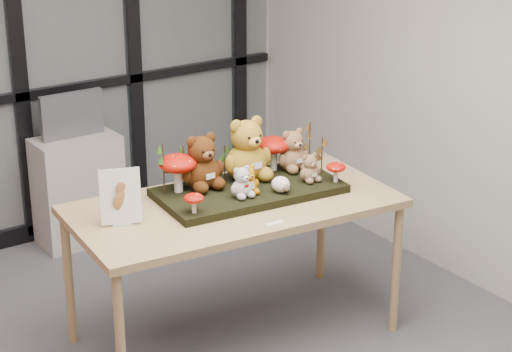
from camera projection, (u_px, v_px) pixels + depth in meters
room_shell at (126, 100)px, 3.81m from camera, size 5.00×5.00×5.00m
display_table at (234, 213)px, 5.04m from camera, size 1.84×1.05×0.82m
diorama_tray at (249, 190)px, 5.13m from camera, size 1.06×0.60×0.04m
bear_pooh_yellow at (246, 146)px, 5.17m from camera, size 0.33×0.30×0.40m
bear_brown_medium at (202, 158)px, 5.05m from camera, size 0.28×0.26×0.34m
bear_tan_back at (293, 148)px, 5.33m from camera, size 0.22×0.20×0.27m
bear_small_yellow at (248, 178)px, 5.00m from camera, size 0.14×0.13×0.18m
bear_white_bow at (242, 180)px, 4.95m from camera, size 0.16×0.14×0.19m
bear_beige_small at (310, 166)px, 5.17m from camera, size 0.15×0.14×0.18m
plush_cream_hedgehog at (281, 184)px, 5.03m from camera, size 0.08×0.07×0.10m
mushroom_back_left at (178, 171)px, 5.01m from camera, size 0.21×0.21×0.23m
mushroom_back_right at (273, 152)px, 5.33m from camera, size 0.20×0.20×0.22m
mushroom_front_left at (194, 202)px, 4.75m from camera, size 0.10×0.10×0.12m
mushroom_front_right at (336, 171)px, 5.17m from camera, size 0.11×0.11×0.12m
sprig_green_far_left at (164, 169)px, 4.97m from camera, size 0.05×0.05×0.29m
sprig_green_mid_left at (184, 166)px, 5.09m from camera, size 0.05×0.05×0.23m
sprig_dry_far_right at (310, 144)px, 5.37m from camera, size 0.05×0.05×0.28m
sprig_dry_mid_right at (322, 155)px, 5.27m from camera, size 0.05×0.05×0.22m
sprig_green_centre at (225, 161)px, 5.22m from camera, size 0.05×0.05×0.19m
sign_holder at (121, 199)px, 4.70m from camera, size 0.21×0.12×0.30m
label_card at (275, 223)px, 4.76m from camera, size 0.10×0.03×0.00m
cabinet at (78, 190)px, 6.40m from camera, size 0.57×0.33×0.76m
monitor at (72, 115)px, 6.22m from camera, size 0.44×0.05×0.31m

